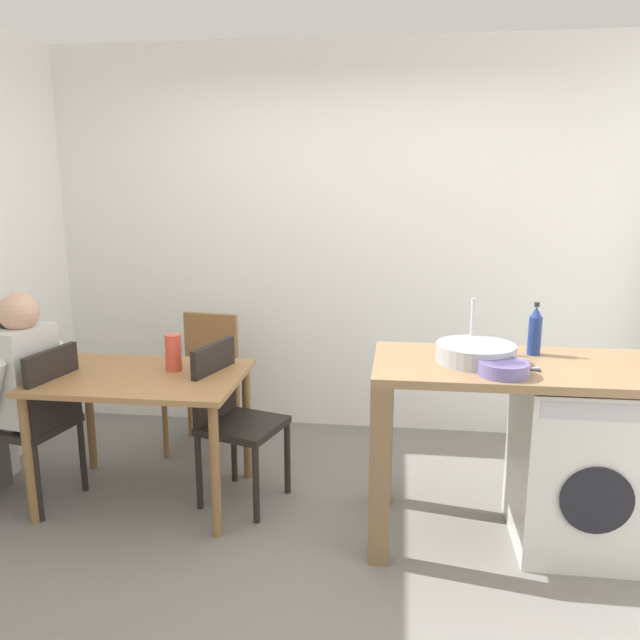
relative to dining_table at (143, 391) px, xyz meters
The scene contains 15 objects.
ground_plane 1.30m from the dining_table, 24.00° to the right, with size 5.46×5.46×0.00m, color slate.
wall_back 1.80m from the dining_table, 51.48° to the left, with size 4.60×0.10×2.70m, color white.
dining_table is the anchor object (origin of this frame).
chair_person_seat 0.57m from the dining_table, 168.24° to the right, with size 0.47×0.47×0.90m.
chair_opposite 0.50m from the dining_table, ahead, with size 0.50×0.50×0.90m.
chair_spare_by_wall 0.79m from the dining_table, 81.95° to the left, with size 0.45×0.45×0.90m.
seated_person 0.71m from the dining_table, behind, with size 0.54×0.54×1.20m.
kitchen_counter 1.82m from the dining_table, ahead, with size 1.50×0.68×0.92m.
washing_machine 2.30m from the dining_table, ahead, with size 0.60×0.61×0.86m.
sink_basin 1.80m from the dining_table, ahead, with size 0.38×0.38×0.09m, color #9EA0A5.
tap 1.81m from the dining_table, ahead, with size 0.02×0.02×0.28m, color #B2B2B7.
bottle_tall_green 2.11m from the dining_table, ahead, with size 0.07×0.07×0.27m.
mixing_bowl 1.92m from the dining_table, 10.43° to the right, with size 0.23×0.23×0.06m.
vase 0.27m from the dining_table, 33.69° to the left, with size 0.09×0.09×0.21m, color #D84C38.
scissors 2.01m from the dining_table, ahead, with size 0.15×0.06×0.01m.
Camera 1 is at (0.37, -2.69, 1.78)m, focal length 35.35 mm.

